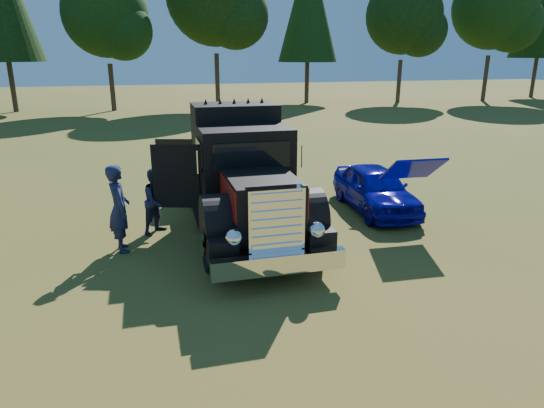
% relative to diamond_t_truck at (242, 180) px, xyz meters
% --- Properties ---
extents(ground, '(120.00, 120.00, 0.00)m').
position_rel_diamond_t_truck_xyz_m(ground, '(-0.34, -1.60, -1.28)').
color(ground, '#3A5218').
rests_on(ground, ground).
extents(diamond_t_truck, '(3.34, 7.16, 3.00)m').
position_rel_diamond_t_truck_xyz_m(diamond_t_truck, '(0.00, 0.00, 0.00)').
color(diamond_t_truck, black).
rests_on(diamond_t_truck, ground).
extents(hotrod_coupe, '(1.64, 4.05, 1.89)m').
position_rel_diamond_t_truck_xyz_m(hotrod_coupe, '(3.86, 0.65, -0.65)').
color(hotrod_coupe, '#083CAF').
rests_on(hotrod_coupe, ground).
extents(spectator_near, '(0.59, 0.78, 1.94)m').
position_rel_diamond_t_truck_xyz_m(spectator_near, '(-2.84, -0.56, -0.31)').
color(spectator_near, '#1B2440').
rests_on(spectator_near, ground).
extents(spectator_far, '(0.98, 0.97, 1.59)m').
position_rel_diamond_t_truck_xyz_m(spectator_far, '(-2.02, 0.40, -0.48)').
color(spectator_far, '#20234C').
rests_on(spectator_far, ground).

